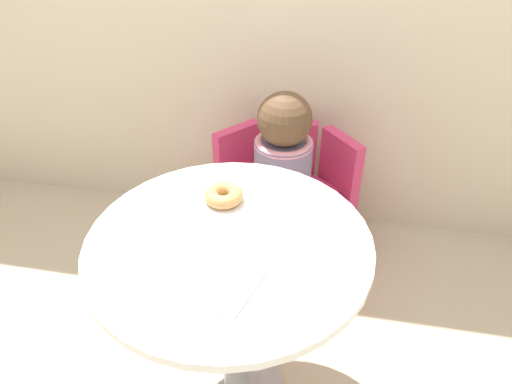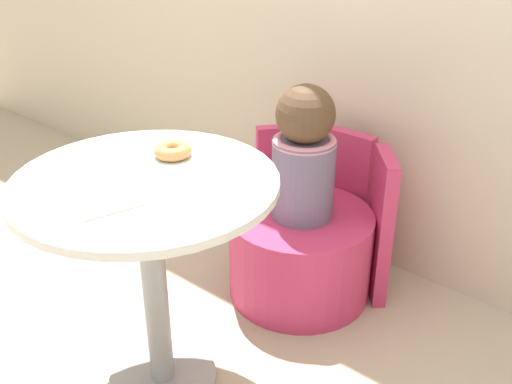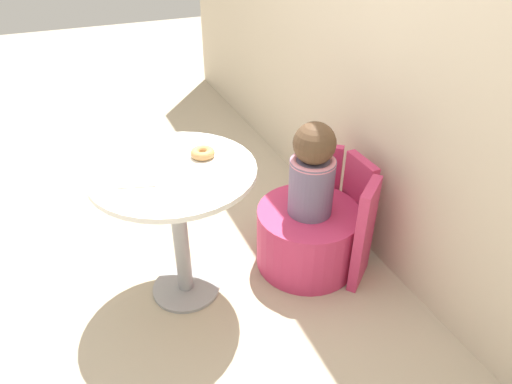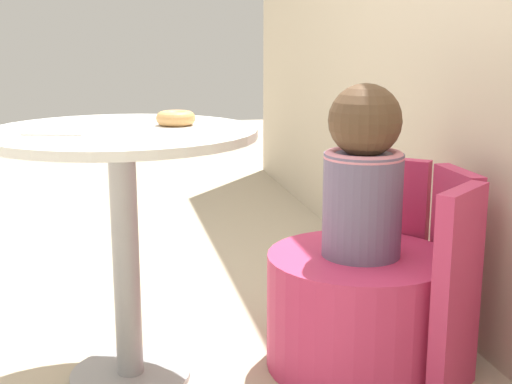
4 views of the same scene
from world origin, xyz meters
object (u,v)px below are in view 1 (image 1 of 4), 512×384
object	(u,v)px
round_table	(231,282)
child_figure	(283,154)
donut	(224,195)
tub_chair	(280,235)

from	to	relation	value
round_table	child_figure	xyz separation A→B (m)	(0.05, 0.68, 0.02)
donut	round_table	bearing A→B (deg)	-71.59
donut	child_figure	bearing A→B (deg)	78.60
tub_chair	child_figure	world-z (taller)	child_figure
child_figure	donut	world-z (taller)	child_figure
tub_chair	child_figure	xyz separation A→B (m)	(0.00, -0.00, 0.42)
round_table	donut	world-z (taller)	donut
round_table	donut	xyz separation A→B (m)	(-0.05, 0.16, 0.18)
child_figure	donut	xyz separation A→B (m)	(-0.11, -0.53, 0.16)
round_table	tub_chair	distance (m)	0.79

